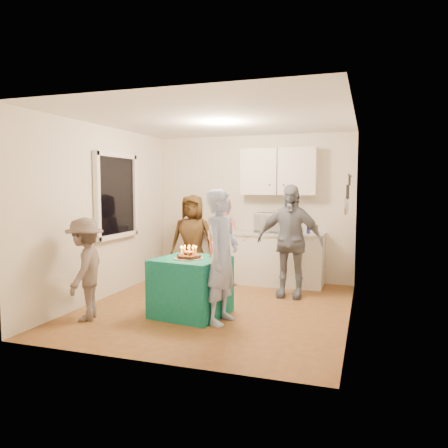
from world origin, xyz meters
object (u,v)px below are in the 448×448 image
(woman_back_left, at_px, (193,240))
(child_near_left, at_px, (85,269))
(party_table, at_px, (191,287))
(woman_back_center, at_px, (225,241))
(microwave, at_px, (273,223))
(punch_jar, at_px, (218,244))
(counter, at_px, (259,259))
(woman_back_right, at_px, (290,241))
(man_birthday, at_px, (222,257))

(woman_back_left, height_order, child_near_left, woman_back_left)
(party_table, xyz_separation_m, child_near_left, (-1.20, -0.60, 0.27))
(woman_back_center, xyz_separation_m, child_near_left, (-1.07, -2.40, -0.11))
(microwave, xyz_separation_m, punch_jar, (-0.34, -1.90, -0.14))
(counter, relative_size, woman_back_left, 1.41)
(counter, height_order, punch_jar, punch_jar)
(microwave, height_order, woman_back_left, woman_back_left)
(punch_jar, height_order, child_near_left, child_near_left)
(woman_back_right, xyz_separation_m, child_near_left, (-2.26, -1.97, -0.21))
(man_birthday, xyz_separation_m, woman_back_left, (-1.16, 1.86, -0.05))
(microwave, xyz_separation_m, party_table, (-0.64, -2.13, -0.69))
(woman_back_right, bearing_deg, woman_back_center, 162.08)
(woman_back_right, distance_m, child_near_left, 3.01)
(woman_back_left, relative_size, child_near_left, 1.19)
(woman_back_center, relative_size, woman_back_right, 0.88)
(counter, relative_size, microwave, 3.73)
(child_near_left, bearing_deg, man_birthday, 85.97)
(counter, bearing_deg, woman_back_center, -147.70)
(woman_back_center, height_order, woman_back_right, woman_back_right)
(punch_jar, height_order, woman_back_center, woman_back_center)
(punch_jar, height_order, woman_back_left, woman_back_left)
(microwave, distance_m, woman_back_left, 1.41)
(woman_back_left, distance_m, woman_back_center, 0.56)
(child_near_left, bearing_deg, woman_back_right, 112.66)
(woman_back_left, height_order, woman_back_center, woman_back_left)
(counter, bearing_deg, punch_jar, -93.16)
(counter, distance_m, child_near_left, 3.17)
(punch_jar, distance_m, woman_back_right, 1.38)
(punch_jar, bearing_deg, party_table, -142.52)
(counter, relative_size, woman_back_center, 1.45)
(punch_jar, xyz_separation_m, woman_back_left, (-0.97, 1.46, -0.15))
(party_table, bearing_deg, child_near_left, -153.29)
(man_birthday, bearing_deg, microwave, 2.31)
(counter, height_order, man_birthday, man_birthday)
(man_birthday, height_order, child_near_left, man_birthday)
(microwave, distance_m, man_birthday, 2.32)
(counter, bearing_deg, child_near_left, -120.35)
(woman_back_right, bearing_deg, punch_jar, -122.04)
(punch_jar, relative_size, woman_back_left, 0.22)
(microwave, xyz_separation_m, woman_back_right, (0.42, -0.76, -0.21))
(punch_jar, height_order, woman_back_right, woman_back_right)
(microwave, height_order, child_near_left, child_near_left)
(child_near_left, bearing_deg, microwave, 127.65)
(woman_back_left, bearing_deg, woman_back_center, 5.04)
(counter, xyz_separation_m, man_birthday, (0.08, -2.30, 0.40))
(woman_back_center, distance_m, child_near_left, 2.63)
(punch_jar, relative_size, woman_back_center, 0.22)
(party_table, distance_m, punch_jar, 0.66)
(counter, relative_size, punch_jar, 6.47)
(party_table, distance_m, child_near_left, 1.37)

